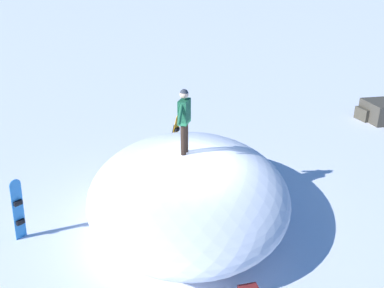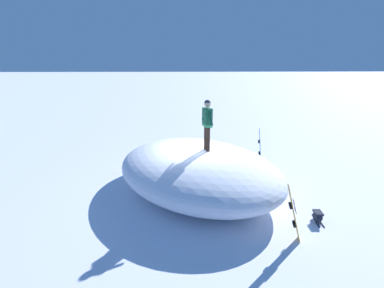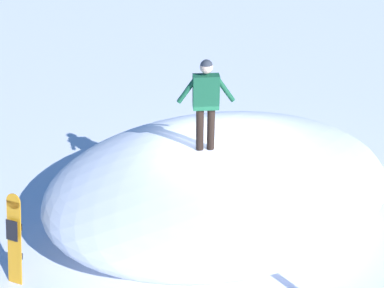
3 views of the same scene
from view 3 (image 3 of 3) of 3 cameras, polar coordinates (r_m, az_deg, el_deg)
The scene contains 5 objects.
ground at distance 9.16m, azimuth 3.91°, elevation -8.08°, with size 240.00×240.00×0.00m, color white.
snow_mound at distance 8.54m, azimuth 3.92°, elevation -4.53°, with size 6.87×5.05×1.61m, color white.
snowboarder_standing at distance 7.46m, azimuth 1.86°, elevation 6.15°, with size 0.32×1.01×1.69m.
snowboard_primary_upright at distance 7.69m, azimuth -22.51°, elevation -11.44°, with size 0.47×0.34×1.56m.
backpack_near at distance 11.14m, azimuth 16.20°, elevation -0.89°, with size 0.61×0.57×0.34m.
Camera 3 is at (-7.30, -0.49, 5.51)m, focal length 40.12 mm.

